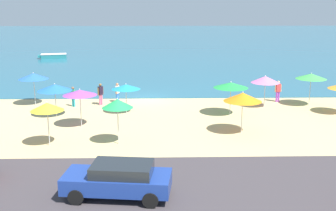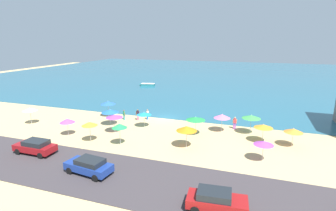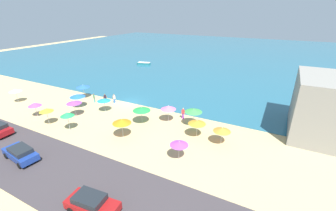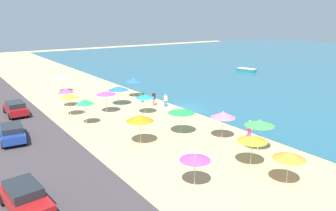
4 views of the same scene
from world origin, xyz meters
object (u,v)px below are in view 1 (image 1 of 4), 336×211
at_px(beach_umbrella_0, 126,87).
at_px(beach_umbrella_13, 243,97).
at_px(beach_umbrella_9, 55,88).
at_px(bather_2, 117,92).
at_px(beach_umbrella_5, 311,76).
at_px(beach_umbrella_1, 47,107).
at_px(bather_1, 101,93).
at_px(beach_umbrella_6, 80,93).
at_px(beach_umbrella_14, 231,85).
at_px(parked_car_2, 118,179).
at_px(skiff_nearshore, 53,56).
at_px(beach_umbrella_12, 33,76).
at_px(beach_umbrella_4, 265,79).
at_px(bather_0, 278,90).
at_px(bather_3, 73,96).
at_px(beach_umbrella_7, 117,103).

distance_m(beach_umbrella_0, beach_umbrella_13, 9.02).
height_order(beach_umbrella_9, bather_2, beach_umbrella_9).
distance_m(beach_umbrella_5, beach_umbrella_13, 9.67).
distance_m(beach_umbrella_1, bather_1, 9.88).
relative_size(beach_umbrella_6, beach_umbrella_14, 1.02).
bearing_deg(parked_car_2, skiff_nearshore, 106.68).
bearing_deg(beach_umbrella_0, beach_umbrella_9, -171.18).
height_order(bather_1, skiff_nearshore, bather_1).
bearing_deg(bather_2, beach_umbrella_12, -174.43).
xyz_separation_m(beach_umbrella_4, beach_umbrella_5, (3.65, 0.38, 0.16)).
bearing_deg(beach_umbrella_1, parked_car_2, -55.87).
bearing_deg(beach_umbrella_5, beach_umbrella_9, -172.00).
height_order(beach_umbrella_6, beach_umbrella_13, beach_umbrella_13).
bearing_deg(beach_umbrella_0, bather_1, 130.76).
distance_m(beach_umbrella_0, beach_umbrella_14, 7.53).
xyz_separation_m(beach_umbrella_9, beach_umbrella_12, (-2.48, 3.55, 0.20)).
relative_size(beach_umbrella_5, parked_car_2, 0.57).
relative_size(beach_umbrella_6, bather_2, 1.58).
height_order(parked_car_2, skiff_nearshore, parked_car_2).
distance_m(beach_umbrella_9, beach_umbrella_14, 12.43).
xyz_separation_m(beach_umbrella_5, bather_0, (-2.11, 1.37, -1.36)).
height_order(beach_umbrella_1, beach_umbrella_14, beach_umbrella_1).
distance_m(beach_umbrella_12, bather_3, 3.54).
relative_size(beach_umbrella_5, beach_umbrella_12, 1.01).
relative_size(beach_umbrella_0, beach_umbrella_12, 0.86).
xyz_separation_m(beach_umbrella_13, bather_1, (-9.67, 7.60, -1.32)).
relative_size(beach_umbrella_14, bather_0, 1.42).
distance_m(beach_umbrella_9, bather_1, 4.44).
xyz_separation_m(beach_umbrella_5, parked_car_2, (-13.52, -15.68, -1.50)).
relative_size(beach_umbrella_6, beach_umbrella_13, 0.96).
relative_size(beach_umbrella_12, beach_umbrella_13, 0.98).
xyz_separation_m(beach_umbrella_5, beach_umbrella_6, (-16.87, -5.32, -0.06)).
bearing_deg(beach_umbrella_0, beach_umbrella_4, 8.31).
bearing_deg(bather_2, beach_umbrella_7, -84.49).
xyz_separation_m(beach_umbrella_0, skiff_nearshore, (-12.64, 30.63, -1.58)).
relative_size(beach_umbrella_6, beach_umbrella_9, 1.04).
distance_m(beach_umbrella_7, bather_0, 15.82).
relative_size(beach_umbrella_12, bather_2, 1.61).
bearing_deg(beach_umbrella_9, parked_car_2, -66.73).
relative_size(beach_umbrella_13, beach_umbrella_14, 1.06).
distance_m(beach_umbrella_1, beach_umbrella_14, 13.03).
bearing_deg(beach_umbrella_4, beach_umbrella_14, -143.47).
distance_m(bather_0, bather_1, 14.28).
distance_m(beach_umbrella_4, beach_umbrella_6, 14.12).
distance_m(beach_umbrella_1, beach_umbrella_5, 20.16).
bearing_deg(bather_2, parked_car_2, -84.61).
relative_size(beach_umbrella_4, skiff_nearshore, 0.61).
height_order(bather_3, parked_car_2, bather_3).
height_order(beach_umbrella_7, beach_umbrella_12, beach_umbrella_7).
height_order(beach_umbrella_12, bather_1, beach_umbrella_12).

